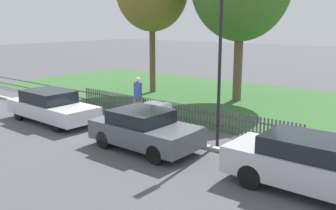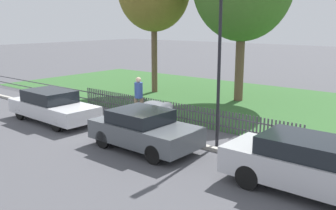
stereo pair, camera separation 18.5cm
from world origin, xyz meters
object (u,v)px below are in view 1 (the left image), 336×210
at_px(parked_car_black_saloon, 144,129).
at_px(street_lamp, 218,51).
at_px(pedestrian_by_lamp, 138,95).
at_px(parked_car_silver_hatchback, 51,106).
at_px(covered_motorcycle, 157,112).
at_px(parked_car_navy_estate, 315,165).

distance_m(parked_car_black_saloon, street_lamp, 3.57).
relative_size(parked_car_black_saloon, pedestrian_by_lamp, 2.07).
relative_size(parked_car_silver_hatchback, parked_car_black_saloon, 1.22).
bearing_deg(street_lamp, covered_motorcycle, 172.69).
height_order(parked_car_black_saloon, street_lamp, street_lamp).
distance_m(parked_car_silver_hatchback, parked_car_navy_estate, 11.08).
bearing_deg(parked_car_black_saloon, pedestrian_by_lamp, 136.63).
distance_m(covered_motorcycle, street_lamp, 3.95).
height_order(parked_car_silver_hatchback, parked_car_black_saloon, parked_car_silver_hatchback).
relative_size(parked_car_navy_estate, covered_motorcycle, 2.31).
bearing_deg(street_lamp, parked_car_black_saloon, -135.92).
relative_size(parked_car_silver_hatchback, covered_motorcycle, 2.32).
bearing_deg(covered_motorcycle, parked_car_silver_hatchback, -155.48).
height_order(parked_car_navy_estate, covered_motorcycle, parked_car_navy_estate).
bearing_deg(parked_car_silver_hatchback, pedestrian_by_lamp, 52.45).
xyz_separation_m(parked_car_navy_estate, pedestrian_by_lamp, (-8.72, 2.87, 0.29)).
distance_m(parked_car_navy_estate, covered_motorcycle, 7.03).
xyz_separation_m(pedestrian_by_lamp, street_lamp, (4.91, -1.34, 2.25)).
bearing_deg(pedestrian_by_lamp, street_lamp, -57.82).
relative_size(parked_car_black_saloon, covered_motorcycle, 1.91).
relative_size(parked_car_navy_estate, street_lamp, 0.89).
bearing_deg(parked_car_silver_hatchback, parked_car_navy_estate, 1.66).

